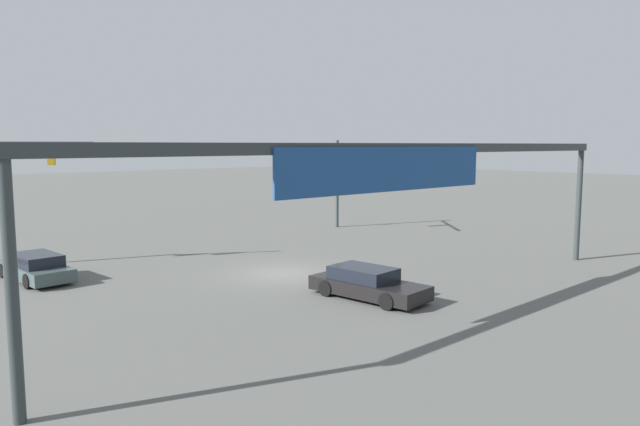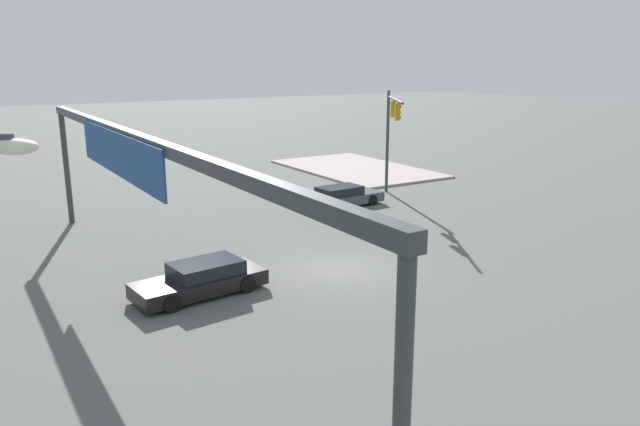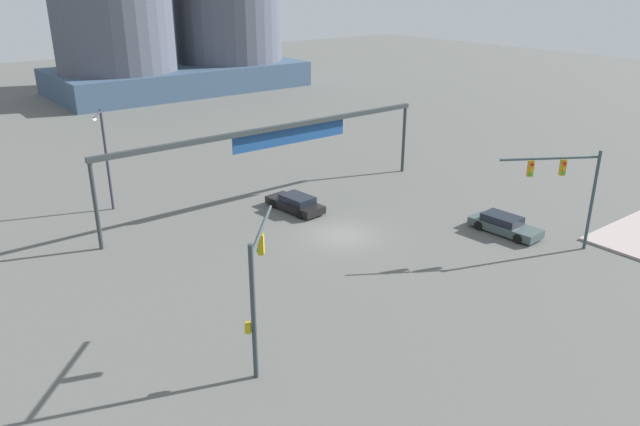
% 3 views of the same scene
% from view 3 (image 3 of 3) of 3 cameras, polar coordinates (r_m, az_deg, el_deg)
% --- Properties ---
extents(ground_plane, '(216.12, 216.12, 0.00)m').
position_cam_3_polar(ground_plane, '(40.51, 2.05, -2.13)').
color(ground_plane, '#5B5C58').
extents(traffic_signal_near_corner, '(4.12, 4.36, 6.31)m').
position_cam_3_polar(traffic_signal_near_corner, '(26.02, -6.01, -6.35)').
color(traffic_signal_near_corner, '#313D40').
rests_on(traffic_signal_near_corner, ground).
extents(traffic_signal_opposite_side, '(5.44, 3.42, 6.45)m').
position_cam_3_polar(traffic_signal_opposite_side, '(39.66, 22.37, 2.82)').
color(traffic_signal_opposite_side, '#324448').
rests_on(traffic_signal_opposite_side, ground).
extents(streetlamp_curved_arm, '(1.49, 2.39, 7.51)m').
position_cam_3_polar(streetlamp_curved_arm, '(46.01, -19.62, 5.35)').
color(streetlamp_curved_arm, '#343544').
rests_on(streetlamp_curved_arm, ground).
extents(overhead_sign_gantry, '(27.27, 0.43, 6.04)m').
position_cam_3_polar(overhead_sign_gantry, '(44.95, -3.92, 7.26)').
color(overhead_sign_gantry, '#32393B').
rests_on(overhead_sign_gantry, ground).
extents(sedan_car_approaching, '(2.11, 4.94, 1.21)m').
position_cam_3_polar(sedan_car_approaching, '(42.55, 16.98, -1.07)').
color(sedan_car_approaching, '#405150').
rests_on(sedan_car_approaching, ground).
extents(sedan_car_waiting_far, '(2.31, 4.93, 1.21)m').
position_cam_3_polar(sedan_car_waiting_far, '(44.63, -2.33, 0.94)').
color(sedan_car_waiting_far, black).
rests_on(sedan_car_waiting_far, ground).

